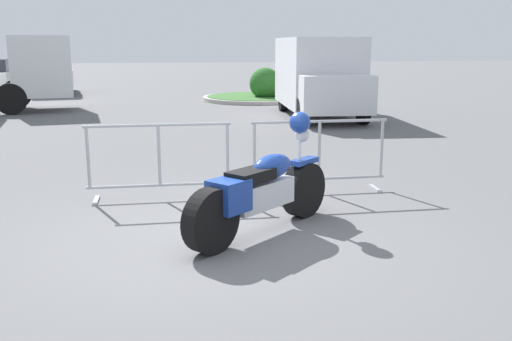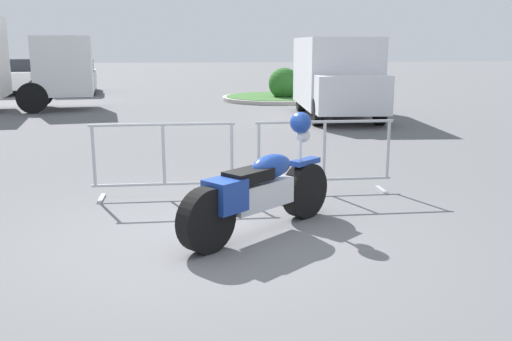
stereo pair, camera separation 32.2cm
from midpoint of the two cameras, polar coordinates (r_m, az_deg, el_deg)
name	(u,v)px [view 1 (the left image)]	position (r m, az deg, el deg)	size (l,w,h in m)	color
ground_plane	(216,240)	(6.43, -5.51, -6.97)	(120.00, 120.00, 0.00)	#5B5B5E
motorcycle	(262,190)	(6.51, -0.83, -1.96)	(1.92, 1.70, 1.34)	black
crowd_barrier_near	(159,161)	(8.07, -10.78, 0.97)	(2.01, 0.45, 1.07)	#9EA0A5
crowd_barrier_far	(319,155)	(8.34, 5.23, 1.51)	(2.01, 0.45, 1.07)	#9EA0A5
delivery_van	(319,74)	(17.19, 5.78, 9.53)	(2.27, 5.12, 2.31)	silver
parked_car_silver	(52,77)	(26.46, -20.08, 8.80)	(2.26, 4.43, 1.44)	#B7BABF
planter_island	(268,89)	(22.11, 0.78, 8.17)	(4.06, 4.06, 1.25)	#ADA89E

